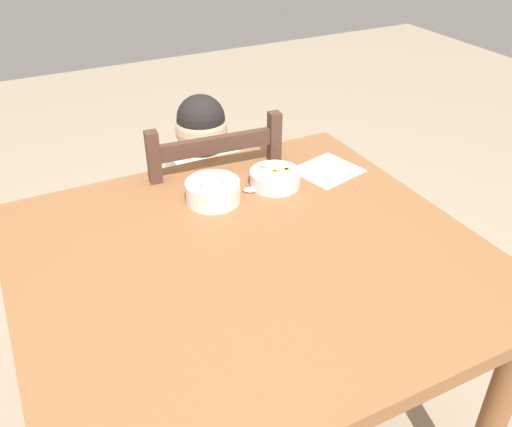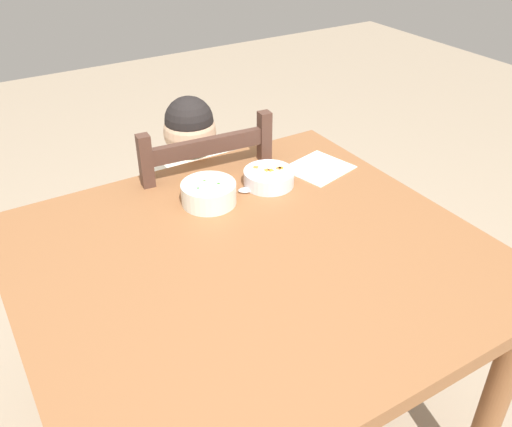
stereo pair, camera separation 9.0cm
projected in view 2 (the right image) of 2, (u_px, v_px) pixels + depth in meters
dining_table at (253, 287)px, 1.38m from camera, size 1.10×1.02×0.75m
dining_chair at (198, 233)px, 1.95m from camera, size 0.46×0.46×0.91m
child_figure at (197, 190)px, 1.85m from camera, size 0.32×0.31×0.94m
bowl_of_peas at (209, 193)px, 1.50m from camera, size 0.15×0.15×0.06m
bowl_of_carrots at (269, 177)px, 1.59m from camera, size 0.15×0.15×0.05m
spoon at (253, 190)px, 1.57m from camera, size 0.14×0.07×0.01m
paper_napkin at (319, 168)px, 1.69m from camera, size 0.21×0.20×0.00m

